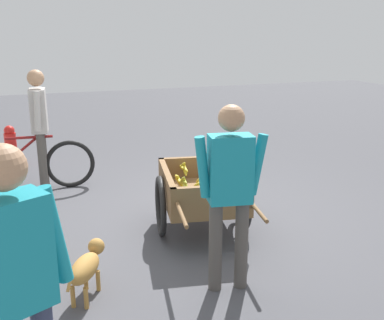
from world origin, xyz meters
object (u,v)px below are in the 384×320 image
(dog, at_px, (86,266))
(cyclist_person, at_px, (39,119))
(bystander_person, at_px, (15,277))
(fruit_cart, at_px, (202,193))
(fire_hydrant, at_px, (11,147))
(vendor_person, at_px, (230,183))
(apple_crate, at_px, (35,253))
(bicycle, at_px, (31,165))

(dog, bearing_deg, cyclist_person, 3.26)
(dog, relative_size, bystander_person, 0.37)
(fruit_cart, xyz_separation_m, dog, (-0.85, 1.33, -0.16))
(cyclist_person, relative_size, fire_hydrant, 2.40)
(cyclist_person, distance_m, bystander_person, 4.21)
(dog, distance_m, fire_hydrant, 4.20)
(dog, height_order, fire_hydrant, fire_hydrant)
(vendor_person, bearing_deg, fruit_cart, -10.48)
(vendor_person, relative_size, cyclist_person, 0.96)
(apple_crate, bearing_deg, fire_hydrant, 3.43)
(fruit_cart, bearing_deg, vendor_person, 169.52)
(cyclist_person, bearing_deg, dog, -176.74)
(dog, bearing_deg, vendor_person, -103.77)
(dog, height_order, bystander_person, bystander_person)
(bicycle, distance_m, dog, 2.92)
(bystander_person, bearing_deg, dog, -19.85)
(dog, bearing_deg, fruit_cart, -57.49)
(bicycle, relative_size, dog, 2.76)
(vendor_person, distance_m, bystander_person, 1.90)
(dog, height_order, apple_crate, dog)
(cyclist_person, xyz_separation_m, apple_crate, (-2.20, 0.21, -0.84))
(cyclist_person, bearing_deg, apple_crate, 174.51)
(vendor_person, height_order, dog, vendor_person)
(fire_hydrant, xyz_separation_m, apple_crate, (-3.47, -0.21, -0.21))
(bicycle, distance_m, apple_crate, 2.23)
(vendor_person, xyz_separation_m, fire_hydrant, (4.43, 1.71, -0.59))
(cyclist_person, bearing_deg, fruit_cart, -143.78)
(bicycle, distance_m, cyclist_person, 0.63)
(cyclist_person, xyz_separation_m, bystander_person, (-4.20, 0.31, 0.01))
(fruit_cart, distance_m, bicycle, 2.63)
(dog, bearing_deg, bystander_person, 160.15)
(dog, xyz_separation_m, bystander_person, (-1.31, 0.47, 0.70))
(vendor_person, xyz_separation_m, apple_crate, (0.96, 1.50, -0.80))
(fruit_cart, distance_m, fire_hydrant, 3.83)
(bicycle, relative_size, apple_crate, 3.77)
(fruit_cart, distance_m, dog, 1.58)
(fruit_cart, distance_m, bystander_person, 2.86)
(bicycle, bearing_deg, fire_hydrant, 12.04)
(vendor_person, height_order, cyclist_person, cyclist_person)
(vendor_person, distance_m, dog, 1.33)
(cyclist_person, bearing_deg, bicycle, 84.04)
(fire_hydrant, bearing_deg, fruit_cart, -150.00)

